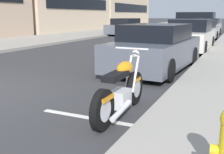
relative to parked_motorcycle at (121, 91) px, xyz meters
The scene contains 9 objects.
sidewalk_far_curb 15.63m from the parked_motorcycle, 41.82° to the left, with size 120.00×5.00×0.14m, color gray.
parking_stall_stripe 0.60m from the parked_motorcycle, 146.01° to the left, with size 0.12×2.20×0.01m, color silver.
parked_motorcycle is the anchor object (origin of this frame).
parked_car_far_down_curb 4.19m from the parked_motorcycle, ahead, with size 4.32×2.10×1.42m.
parked_car_across_street 9.57m from the parked_motorcycle, ahead, with size 4.32×1.96×1.49m.
parked_car_mid_block 14.59m from the parked_motorcycle, ahead, with size 4.36×2.06×1.38m.
parked_car_second_in_row 20.12m from the parked_motorcycle, ahead, with size 4.27×1.90×1.41m.
crossing_truck 26.63m from the parked_motorcycle, ahead, with size 2.23×5.26×1.95m.
car_opposite_curb 19.49m from the parked_motorcycle, 21.58° to the left, with size 4.58×2.16×1.39m.
Camera 1 is at (-3.84, -5.53, 1.70)m, focal length 44.57 mm.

